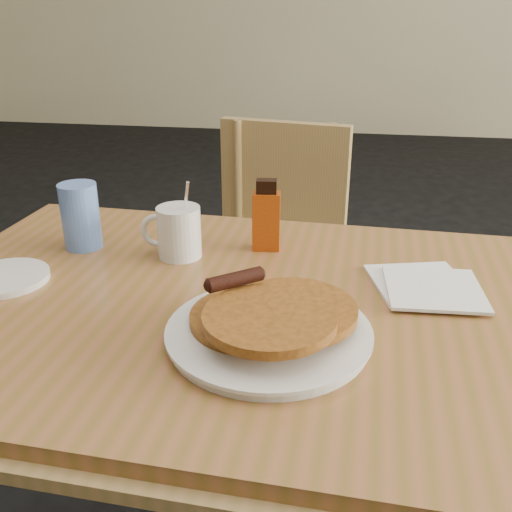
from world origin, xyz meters
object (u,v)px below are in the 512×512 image
at_px(syrup_bottle, 266,218).
at_px(chair_main_far, 279,245).
at_px(main_table, 243,320).
at_px(pancake_plate, 270,325).
at_px(coffee_mug, 178,231).
at_px(blue_tumbler, 81,216).

bearing_deg(syrup_bottle, chair_main_far, 88.79).
xyz_separation_m(main_table, chair_main_far, (-0.03, 0.76, -0.18)).
relative_size(main_table, syrup_bottle, 8.57).
bearing_deg(chair_main_far, main_table, -77.23).
xyz_separation_m(chair_main_far, pancake_plate, (0.09, -0.88, 0.24)).
height_order(main_table, pancake_plate, pancake_plate).
bearing_deg(main_table, chair_main_far, 92.23).
bearing_deg(main_table, pancake_plate, -61.71).
xyz_separation_m(coffee_mug, syrup_bottle, (0.17, 0.06, 0.01)).
height_order(chair_main_far, syrup_bottle, syrup_bottle).
distance_m(chair_main_far, coffee_mug, 0.67).
height_order(pancake_plate, blue_tumbler, blue_tumbler).
relative_size(chair_main_far, blue_tumbler, 6.62).
bearing_deg(syrup_bottle, coffee_mug, -164.02).
bearing_deg(coffee_mug, syrup_bottle, 10.08).
distance_m(pancake_plate, coffee_mug, 0.36).
relative_size(coffee_mug, blue_tumbler, 1.19).
relative_size(main_table, coffee_mug, 7.83).
xyz_separation_m(coffee_mug, blue_tumbler, (-0.21, 0.01, 0.01)).
height_order(main_table, coffee_mug, coffee_mug).
bearing_deg(main_table, syrup_bottle, 87.95).
xyz_separation_m(chair_main_far, coffee_mug, (-0.13, -0.60, 0.27)).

